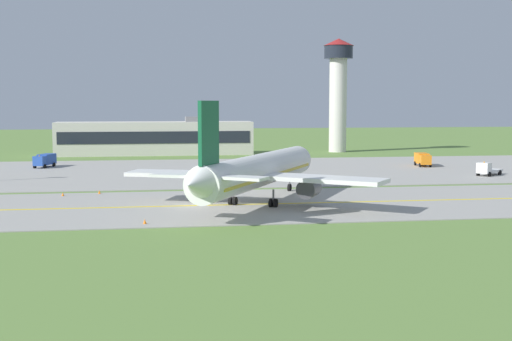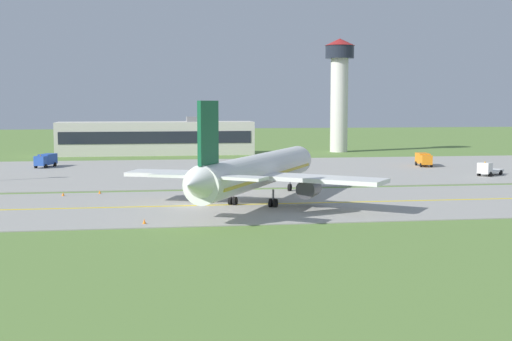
{
  "view_description": "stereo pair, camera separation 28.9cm",
  "coord_description": "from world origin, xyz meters",
  "px_view_note": "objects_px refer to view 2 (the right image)",
  "views": [
    {
      "loc": [
        -5.08,
        -82.18,
        12.5
      ],
      "look_at": [
        8.0,
        2.49,
        4.0
      ],
      "focal_mm": 48.13,
      "sensor_mm": 36.0,
      "label": 1
    },
    {
      "loc": [
        -4.8,
        -82.22,
        12.5
      ],
      "look_at": [
        8.0,
        2.49,
        4.0
      ],
      "focal_mm": 48.13,
      "sensor_mm": 36.0,
      "label": 2
    }
  ],
  "objects_px": {
    "airplane_lead": "(257,171)",
    "service_truck_catering": "(46,160)",
    "service_truck_baggage": "(424,159)",
    "control_tower": "(339,84)",
    "service_truck_fuel": "(488,169)"
  },
  "relations": [
    {
      "from": "airplane_lead",
      "to": "service_truck_catering",
      "type": "bearing_deg",
      "value": 121.51
    },
    {
      "from": "service_truck_baggage",
      "to": "control_tower",
      "type": "distance_m",
      "value": 44.89
    },
    {
      "from": "service_truck_fuel",
      "to": "control_tower",
      "type": "bearing_deg",
      "value": 99.02
    },
    {
      "from": "service_truck_fuel",
      "to": "service_truck_catering",
      "type": "distance_m",
      "value": 81.49
    },
    {
      "from": "airplane_lead",
      "to": "service_truck_fuel",
      "type": "distance_m",
      "value": 51.28
    },
    {
      "from": "service_truck_fuel",
      "to": "airplane_lead",
      "type": "bearing_deg",
      "value": -148.82
    },
    {
      "from": "airplane_lead",
      "to": "service_truck_catering",
      "type": "xyz_separation_m",
      "value": [
        -32.99,
        53.8,
        -2.6
      ]
    },
    {
      "from": "airplane_lead",
      "to": "control_tower",
      "type": "distance_m",
      "value": 94.13
    },
    {
      "from": "service_truck_baggage",
      "to": "control_tower",
      "type": "xyz_separation_m",
      "value": [
        -5.63,
        41.74,
        15.55
      ]
    },
    {
      "from": "service_truck_baggage",
      "to": "control_tower",
      "type": "relative_size",
      "value": 0.22
    },
    {
      "from": "airplane_lead",
      "to": "service_truck_fuel",
      "type": "relative_size",
      "value": 5.81
    },
    {
      "from": "airplane_lead",
      "to": "control_tower",
      "type": "height_order",
      "value": "control_tower"
    },
    {
      "from": "airplane_lead",
      "to": "service_truck_fuel",
      "type": "bearing_deg",
      "value": 31.18
    },
    {
      "from": "airplane_lead",
      "to": "service_truck_catering",
      "type": "distance_m",
      "value": 63.16
    },
    {
      "from": "service_truck_fuel",
      "to": "service_truck_catering",
      "type": "bearing_deg",
      "value": 160.43
    }
  ]
}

